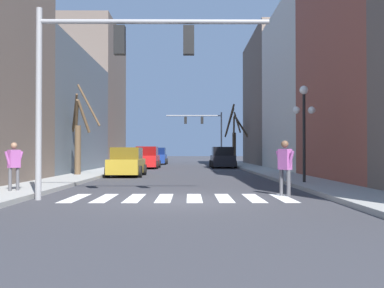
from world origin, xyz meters
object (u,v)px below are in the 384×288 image
(street_tree_left_far, at_px, (79,136))
(car_parked_right_near, at_px, (157,157))
(car_at_intersection, at_px, (127,163))
(street_tree_left_mid, at_px, (234,135))
(car_parked_left_far, at_px, (147,158))
(car_parked_left_mid, at_px, (223,158))
(pedestrian_on_left_sidewalk, at_px, (285,163))
(traffic_signal_near, at_px, (109,60))
(traffic_signal_far, at_px, (205,126))
(street_lamp_right_corner, at_px, (304,113))
(pedestrian_crossing_street, at_px, (14,162))

(street_tree_left_far, bearing_deg, car_parked_right_near, 83.74)
(car_at_intersection, height_order, street_tree_left_mid, street_tree_left_mid)
(car_parked_right_near, bearing_deg, car_parked_left_far, 179.82)
(car_parked_left_mid, xyz_separation_m, pedestrian_on_left_sidewalk, (0.17, -24.48, 0.21))
(traffic_signal_near, height_order, traffic_signal_far, traffic_signal_far)
(street_tree_left_mid, bearing_deg, car_parked_left_mid, -101.30)
(car_at_intersection, bearing_deg, street_tree_left_mid, -19.87)
(car_parked_left_far, bearing_deg, car_parked_right_near, -0.18)
(traffic_signal_far, xyz_separation_m, car_parked_left_mid, (0.98, -14.53, -3.57))
(traffic_signal_far, xyz_separation_m, street_tree_left_mid, (3.00, -4.45, -1.19))
(car_at_intersection, height_order, car_parked_right_near, car_parked_right_near)
(traffic_signal_near, xyz_separation_m, car_parked_right_near, (-1.12, 35.66, -3.26))
(street_lamp_right_corner, xyz_separation_m, pedestrian_crossing_street, (-10.38, -4.00, -1.91))
(traffic_signal_near, relative_size, car_parked_left_far, 1.47)
(street_lamp_right_corner, relative_size, car_at_intersection, 0.97)
(car_parked_left_far, distance_m, pedestrian_on_left_sidewalk, 24.08)
(traffic_signal_far, distance_m, pedestrian_on_left_sidewalk, 39.17)
(car_parked_left_mid, bearing_deg, street_tree_left_mid, -11.30)
(traffic_signal_far, distance_m, street_tree_left_mid, 5.50)
(traffic_signal_far, distance_m, street_tree_left_far, 29.61)
(street_lamp_right_corner, relative_size, car_parked_right_near, 0.86)
(pedestrian_crossing_street, bearing_deg, street_tree_left_far, -141.06)
(street_tree_left_mid, bearing_deg, pedestrian_crossing_street, -107.06)
(traffic_signal_far, distance_m, street_lamp_right_corner, 34.88)
(street_lamp_right_corner, bearing_deg, car_parked_right_near, 105.17)
(car_parked_left_far, xyz_separation_m, pedestrian_crossing_street, (-2.14, -22.89, 0.23))
(car_parked_left_mid, height_order, pedestrian_crossing_street, car_parked_left_mid)
(car_parked_left_far, bearing_deg, pedestrian_on_left_sidewalk, -164.25)
(street_lamp_right_corner, height_order, street_tree_left_mid, street_tree_left_mid)
(traffic_signal_near, height_order, pedestrian_on_left_sidewalk, traffic_signal_near)
(pedestrian_crossing_street, xyz_separation_m, street_tree_left_mid, (10.52, 34.28, 2.14))
(traffic_signal_near, distance_m, pedestrian_crossing_street, 4.68)
(traffic_signal_far, height_order, car_at_intersection, traffic_signal_far)
(car_parked_right_near, bearing_deg, street_tree_left_far, 173.74)
(car_parked_left_mid, bearing_deg, car_parked_left_far, 101.56)
(traffic_signal_near, height_order, street_tree_left_mid, street_tree_left_mid)
(pedestrian_crossing_street, height_order, street_tree_left_far, street_tree_left_far)
(car_parked_left_far, distance_m, street_tree_left_far, 12.95)
(street_lamp_right_corner, bearing_deg, car_parked_left_mid, 95.31)
(traffic_signal_near, bearing_deg, traffic_signal_far, 83.99)
(car_parked_right_near, bearing_deg, car_at_intersection, 179.82)
(car_at_intersection, distance_m, car_parked_left_mid, 14.68)
(car_parked_right_near, distance_m, pedestrian_on_left_sidewalk, 35.17)
(pedestrian_crossing_street, bearing_deg, car_parked_left_mid, -162.99)
(car_parked_right_near, bearing_deg, street_tree_left_mid, -90.03)
(traffic_signal_near, bearing_deg, street_tree_left_mid, 78.55)
(traffic_signal_near, distance_m, car_parked_right_near, 35.83)
(traffic_signal_near, height_order, car_parked_right_near, traffic_signal_near)
(car_parked_left_mid, bearing_deg, traffic_signal_near, 168.49)
(street_tree_left_far, bearing_deg, car_at_intersection, 15.21)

